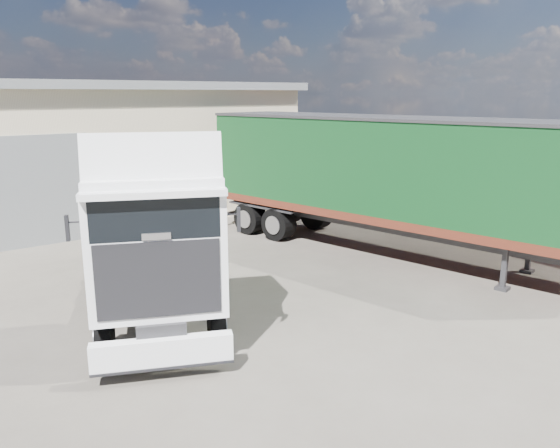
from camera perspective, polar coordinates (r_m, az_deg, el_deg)
ground at (r=11.41m, az=-2.56°, el=-11.75°), size 120.00×120.00×0.00m
brick_boundary_wall at (r=22.87m, az=13.03°, el=4.04°), size 0.35×26.00×2.50m
tractor_unit at (r=11.31m, az=-12.65°, el=-2.67°), size 4.69×6.61×4.23m
box_trailer at (r=17.00m, az=10.98°, el=5.44°), size 5.19×12.90×4.20m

